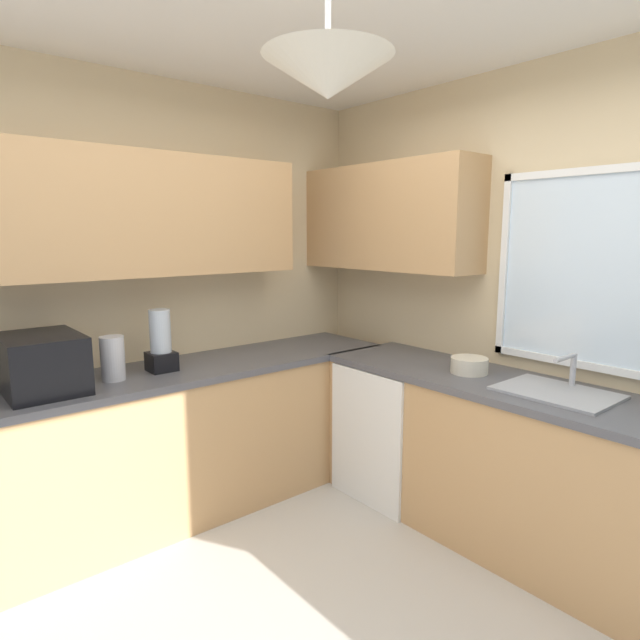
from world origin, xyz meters
name	(u,v)px	position (x,y,z in m)	size (l,w,h in m)	color
room_shell	(303,205)	(-0.78, 0.50, 1.84)	(3.70, 3.41, 2.69)	beige
counter_run_left	(166,444)	(-1.48, 0.00, 0.45)	(0.65, 3.02, 0.91)	tan
counter_run_back	(551,479)	(0.21, 1.33, 0.45)	(2.79, 0.65, 0.91)	tan
dishwasher	(396,428)	(-0.82, 1.30, 0.43)	(0.60, 0.60, 0.86)	white
microwave	(42,363)	(-1.48, -0.63, 1.05)	(0.48, 0.36, 0.29)	black
kettle	(113,358)	(-1.46, -0.28, 1.03)	(0.13, 0.13, 0.24)	#B7B7BC
sink_assembly	(557,391)	(0.21, 1.34, 0.92)	(0.54, 0.40, 0.19)	#9EA0A5
bowl	(469,365)	(-0.31, 1.33, 0.95)	(0.21, 0.21, 0.09)	beige
blender_appliance	(161,343)	(-1.48, 0.00, 1.07)	(0.15, 0.15, 0.36)	black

